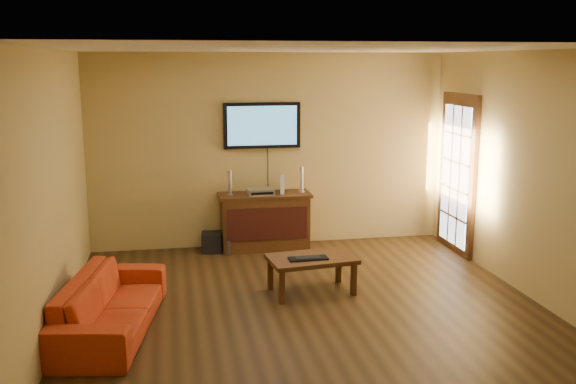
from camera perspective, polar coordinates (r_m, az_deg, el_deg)
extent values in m
plane|color=black|center=(6.96, 1.69, -10.21)|extent=(5.00, 5.00, 0.00)
plane|color=tan|center=(9.01, -1.64, 3.71)|extent=(5.00, 0.00, 5.00)
plane|color=tan|center=(6.53, -20.21, -0.03)|extent=(0.00, 5.00, 5.00)
plane|color=tan|center=(7.52, 20.73, 1.38)|extent=(0.00, 5.00, 5.00)
plane|color=white|center=(6.46, 1.84, 12.61)|extent=(5.00, 5.00, 0.00)
cube|color=#381E0C|center=(9.02, 14.83, 1.41)|extent=(0.06, 1.02, 2.22)
cube|color=white|center=(9.00, 14.62, 1.40)|extent=(0.01, 0.79, 1.89)
cube|color=#381E0C|center=(8.94, -2.07, -2.74)|extent=(1.20, 0.45, 0.75)
cube|color=black|center=(8.71, -1.85, -2.87)|extent=(1.10, 0.02, 0.45)
cube|color=#381E0C|center=(8.85, -2.09, -0.27)|extent=(1.27, 0.49, 0.04)
cube|color=black|center=(8.90, -2.33, 5.94)|extent=(1.07, 0.07, 0.63)
cube|color=teal|center=(8.86, -2.29, 5.91)|extent=(0.96, 0.01, 0.54)
cube|color=#381E0C|center=(7.26, 2.11, -5.97)|extent=(1.02, 0.69, 0.05)
cube|color=#381E0C|center=(6.99, -0.55, -8.47)|extent=(0.06, 0.06, 0.37)
cube|color=#381E0C|center=(7.27, 5.86, -7.74)|extent=(0.06, 0.06, 0.37)
cube|color=#381E0C|center=(7.41, -1.59, -7.31)|extent=(0.06, 0.06, 0.37)
cube|color=#381E0C|center=(7.67, 4.50, -6.68)|extent=(0.06, 0.06, 0.37)
imported|color=#B43414|center=(6.49, -15.51, -8.82)|extent=(0.87, 1.95, 0.73)
cylinder|color=silver|center=(8.77, -5.17, -0.24)|extent=(0.09, 0.09, 0.01)
cylinder|color=silver|center=(8.74, -5.19, 0.85)|extent=(0.05, 0.05, 0.33)
cylinder|color=silver|center=(8.96, 1.20, 0.06)|extent=(0.10, 0.10, 0.01)
cylinder|color=silver|center=(8.92, 1.20, 1.19)|extent=(0.06, 0.06, 0.34)
cube|color=silver|center=(8.78, -2.47, 0.03)|extent=(0.37, 0.27, 0.08)
cube|color=white|center=(8.84, -0.49, 0.67)|extent=(0.09, 0.19, 0.25)
cube|color=black|center=(8.91, -6.80, -4.45)|extent=(0.29, 0.29, 0.27)
cylinder|color=white|center=(8.73, -5.30, -5.02)|extent=(0.07, 0.07, 0.19)
sphere|color=white|center=(8.70, -5.32, -4.37)|extent=(0.04, 0.04, 0.04)
cube|color=black|center=(7.16, 1.80, -5.92)|extent=(0.44, 0.17, 0.02)
cube|color=black|center=(7.15, 1.80, -5.82)|extent=(0.29, 0.12, 0.01)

